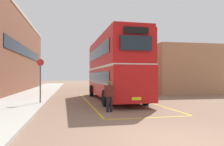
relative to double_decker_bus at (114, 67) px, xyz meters
The scene contains 8 objects.
ground_plane 4.55m from the double_decker_bus, 95.20° to the left, with size 135.60×135.60×0.00m, color #846651.
sidewalk_left 9.53m from the double_decker_bus, 137.95° to the left, with size 4.00×57.60×0.14m, color #B2ADA3.
depot_building_right 13.70m from the double_decker_bus, 49.27° to the left, with size 7.63×15.34×5.06m.
double_decker_bus is the anchor object (origin of this frame).
single_deck_bus 21.09m from the double_decker_bus, 83.04° to the left, with size 2.99×9.14×3.02m.
pedestrian_boarding 5.86m from the double_decker_bus, 103.56° to the right, with size 0.51×0.37×1.60m.
bus_stop_sign 5.57m from the double_decker_bus, 158.83° to the right, with size 0.44×0.11×2.78m.
bay_marking_yellow 3.18m from the double_decker_bus, 89.08° to the right, with size 4.68×12.71×0.01m.
Camera 1 is at (-2.90, -5.74, 1.84)m, focal length 34.81 mm.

